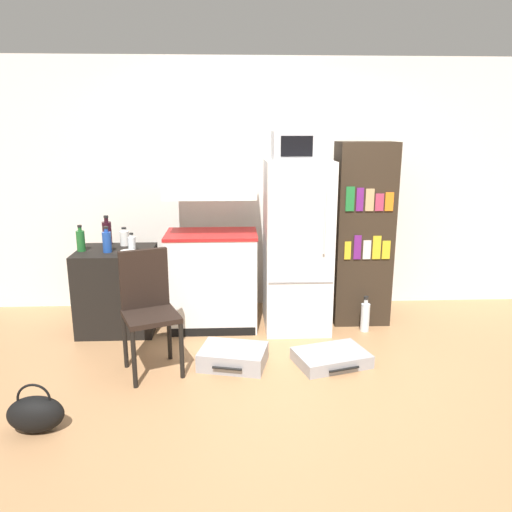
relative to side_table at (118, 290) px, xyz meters
The scene contains 18 objects.
ground_plane 2.02m from the side_table, 40.68° to the right, with size 24.00×24.00×0.00m, color #A3754C.
wall_back 2.06m from the side_table, 22.46° to the left, with size 6.40×0.10×2.59m.
side_table is the anchor object (origin of this frame).
kitchen_hutch 1.00m from the side_table, ahead, with size 0.86×0.55×1.82m.
refrigerator 1.76m from the side_table, ahead, with size 0.61×0.66×1.61m.
microwave 2.18m from the side_table, ahead, with size 0.48×0.37×0.26m.
bookshelf 2.42m from the side_table, ahead, with size 0.55×0.39×1.77m.
bottle_blue_soda 0.50m from the side_table, 117.44° to the right, with size 0.08×0.08×0.24m.
bottle_milk_white 0.51m from the side_table, 72.54° to the left, with size 0.09×0.09×0.18m.
bottle_green_tall 0.58m from the side_table, behind, with size 0.08×0.08×0.25m.
bottle_wine_dark 0.58m from the side_table, 116.64° to the left, with size 0.09×0.09×0.29m.
bottle_clear_short 0.50m from the side_table, 22.74° to the right, with size 0.07×0.07×0.18m.
bowl 0.48m from the side_table, 50.06° to the right, with size 0.14×0.14×0.04m.
chair 0.97m from the side_table, 62.87° to the right, with size 0.52×0.52×0.97m.
suitcase_large_flat 2.12m from the side_table, 23.89° to the right, with size 0.66×0.54×0.10m.
suitcase_small_flat 1.42m from the side_table, 37.26° to the right, with size 0.60×0.49×0.15m.
handbag 1.73m from the side_table, 95.48° to the right, with size 0.36×0.20×0.33m.
water_bottle_front 2.38m from the side_table, ahead, with size 0.08×0.08×0.35m.
Camera 1 is at (-0.39, -3.30, 1.89)m, focal length 35.00 mm.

